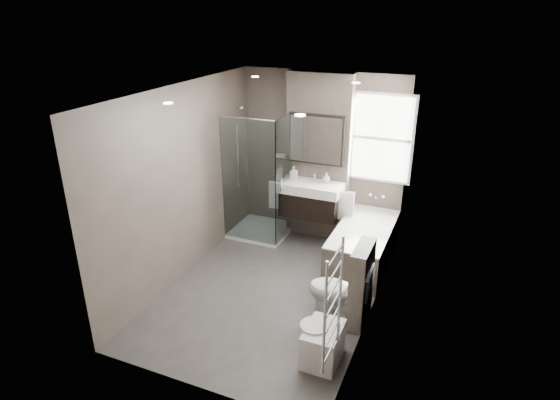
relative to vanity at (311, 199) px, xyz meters
The scene contains 15 objects.
room 1.53m from the vanity, 90.00° to the right, with size 2.70×3.90×2.70m.
vanity_pier 0.66m from the vanity, 90.00° to the left, with size 1.00×0.25×2.60m, color #594F46.
vanity is the anchor object (origin of this frame).
mirror_cabinet 0.91m from the vanity, 90.00° to the left, with size 0.86×0.08×0.76m.
towel_left 0.56m from the vanity, behind, with size 0.24×0.06×0.44m, color silver.
towel_right 0.56m from the vanity, ahead, with size 0.24×0.06×0.44m, color silver.
shower_enclosure 0.80m from the vanity, behind, with size 0.90×0.90×2.00m.
bathtub 1.07m from the vanity, 19.37° to the right, with size 0.75×1.60×0.57m.
window 1.37m from the vanity, 26.58° to the left, with size 0.98×0.06×1.33m.
toilet 2.01m from the vanity, 60.62° to the right, with size 0.42×0.73×0.75m, color white.
cistern_box 2.08m from the vanity, 54.16° to the right, with size 0.19×0.55×1.00m.
bidet 2.73m from the vanity, 67.76° to the right, with size 0.43×0.50×0.52m.
towel_radiator 3.30m from the vanity, 67.55° to the right, with size 0.03×0.49×1.10m.
soap_bottle_a 0.47m from the vanity, behind, with size 0.09×0.10×0.21m, color white.
soap_bottle_b 0.41m from the vanity, 29.72° to the left, with size 0.12×0.12×0.15m, color white.
Camera 1 is at (2.13, -4.86, 3.50)m, focal length 30.00 mm.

